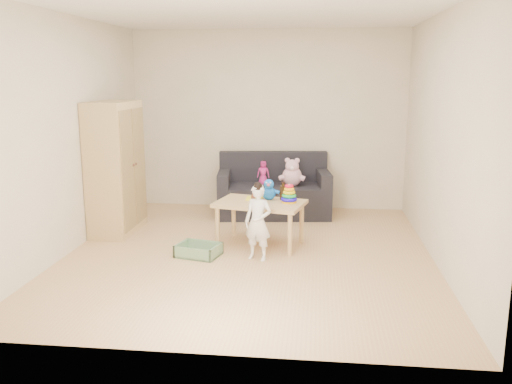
# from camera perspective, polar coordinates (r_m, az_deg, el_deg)

# --- Properties ---
(room) EXTENTS (4.50, 4.50, 4.50)m
(room) POSITION_cam_1_polar(r_m,az_deg,el_deg) (5.79, -0.78, 5.79)
(room) COLOR tan
(room) RESTS_ON ground
(wardrobe) EXTENTS (0.45, 0.91, 1.64)m
(wardrobe) POSITION_cam_1_polar(r_m,az_deg,el_deg) (6.97, -14.56, 2.48)
(wardrobe) COLOR tan
(wardrobe) RESTS_ON ground
(sofa) EXTENTS (1.64, 0.95, 0.44)m
(sofa) POSITION_cam_1_polar(r_m,az_deg,el_deg) (7.66, 1.88, -0.85)
(sofa) COLOR black
(sofa) RESTS_ON ground
(play_table) EXTENTS (1.10, 0.83, 0.52)m
(play_table) POSITION_cam_1_polar(r_m,az_deg,el_deg) (6.30, 0.43, -3.34)
(play_table) COLOR tan
(play_table) RESTS_ON ground
(storage_bin) EXTENTS (0.52, 0.44, 0.14)m
(storage_bin) POSITION_cam_1_polar(r_m,az_deg,el_deg) (6.01, -6.07, -6.08)
(storage_bin) COLOR gray
(storage_bin) RESTS_ON ground
(toddler) EXTENTS (0.34, 0.28, 0.80)m
(toddler) POSITION_cam_1_polar(r_m,az_deg,el_deg) (5.78, 0.21, -3.31)
(toddler) COLOR white
(toddler) RESTS_ON ground
(pink_bear) EXTENTS (0.31, 0.28, 0.33)m
(pink_bear) POSITION_cam_1_polar(r_m,az_deg,el_deg) (7.53, 3.82, 1.89)
(pink_bear) COLOR #EBADC7
(pink_bear) RESTS_ON sofa
(doll) EXTENTS (0.18, 0.12, 0.34)m
(doll) POSITION_cam_1_polar(r_m,az_deg,el_deg) (7.54, 0.77, 1.96)
(doll) COLOR #CF2682
(doll) RESTS_ON sofa
(ring_stacker) EXTENTS (0.19, 0.19, 0.21)m
(ring_stacker) POSITION_cam_1_polar(r_m,az_deg,el_deg) (6.19, 3.50, -0.35)
(ring_stacker) COLOR #DDA20B
(ring_stacker) RESTS_ON play_table
(brown_bottle) EXTENTS (0.07, 0.07, 0.21)m
(brown_bottle) POSITION_cam_1_polar(r_m,az_deg,el_deg) (6.33, 2.87, -0.02)
(brown_bottle) COLOR black
(brown_bottle) RESTS_ON play_table
(blue_plush) EXTENTS (0.23, 0.19, 0.25)m
(blue_plush) POSITION_cam_1_polar(r_m,az_deg,el_deg) (6.32, 1.37, 0.31)
(blue_plush) COLOR #1C78FF
(blue_plush) RESTS_ON play_table
(wooden_figure) EXTENTS (0.04, 0.04, 0.11)m
(wooden_figure) POSITION_cam_1_polar(r_m,az_deg,el_deg) (6.21, -0.32, -0.58)
(wooden_figure) COLOR brown
(wooden_figure) RESTS_ON play_table
(yellow_book) EXTENTS (0.19, 0.19, 0.01)m
(yellow_book) POSITION_cam_1_polar(r_m,az_deg,el_deg) (6.37, -0.17, -0.68)
(yellow_book) COLOR yellow
(yellow_book) RESTS_ON play_table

